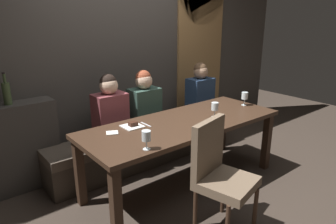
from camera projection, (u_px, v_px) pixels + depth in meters
ground at (183, 184)px, 3.43m from camera, size 9.00×9.00×0.00m
back_wall_tiled at (120, 40)px, 3.88m from camera, size 6.00×0.12×3.00m
arched_door at (200, 45)px, 4.68m from camera, size 0.90×0.05×2.55m
back_counter at (2, 151)px, 3.13m from camera, size 1.10×0.28×0.95m
dining_table at (184, 129)px, 3.23m from camera, size 2.20×0.84×0.74m
banquette_bench at (146, 145)px, 3.88m from camera, size 2.50×0.44×0.45m
chair_near_side at (219, 170)px, 2.58m from camera, size 0.53×0.53×0.98m
diner_redhead at (110, 109)px, 3.42m from camera, size 0.36×0.24×0.74m
diner_bearded at (144, 102)px, 3.68m from camera, size 0.36×0.24×0.74m
diner_far_end at (200, 90)px, 4.30m from camera, size 0.36×0.24×0.73m
wine_bottle_pale_label at (7, 93)px, 3.01m from camera, size 0.08×0.08×0.33m
wine_glass_center_back at (215, 107)px, 3.30m from camera, size 0.08×0.08×0.16m
wine_glass_near_left at (245, 96)px, 3.74m from camera, size 0.08×0.08×0.16m
wine_glass_far_left at (146, 137)px, 2.51m from camera, size 0.08×0.08×0.16m
dessert_plate at (133, 125)px, 3.05m from camera, size 0.19×0.19×0.05m
fork_on_table at (146, 124)px, 3.10m from camera, size 0.02×0.17×0.01m
folded_napkin at (112, 133)px, 2.88m from camera, size 0.14×0.14×0.01m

